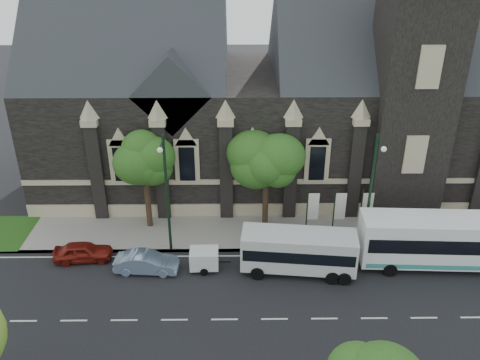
{
  "coord_description": "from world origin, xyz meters",
  "views": [
    {
      "loc": [
        0.67,
        -22.96,
        20.88
      ],
      "look_at": [
        1.0,
        6.0,
        6.33
      ],
      "focal_mm": 37.4,
      "sensor_mm": 36.0,
      "label": 1
    }
  ],
  "objects_px": {
    "tree_walk_right": "(269,157)",
    "banner_flag_center": "(338,209)",
    "banner_flag_right": "(365,209)",
    "tree_walk_left": "(147,159)",
    "tour_coach": "(456,241)",
    "banner_flag_left": "(311,209)",
    "box_trailer": "(204,259)",
    "shuttle_bus": "(299,250)",
    "sedan": "(146,262)",
    "car_far_red": "(83,252)",
    "street_lamp_mid": "(166,189)",
    "street_lamp_near": "(372,188)"
  },
  "relations": [
    {
      "from": "tree_walk_right",
      "to": "banner_flag_center",
      "type": "xyz_separation_m",
      "value": [
        5.08,
        -1.71,
        -3.43
      ]
    },
    {
      "from": "banner_flag_right",
      "to": "tree_walk_left",
      "type": "bearing_deg",
      "value": 173.96
    },
    {
      "from": "banner_flag_center",
      "to": "banner_flag_right",
      "type": "height_order",
      "value": "same"
    },
    {
      "from": "tour_coach",
      "to": "banner_flag_left",
      "type": "bearing_deg",
      "value": 160.85
    },
    {
      "from": "banner_flag_center",
      "to": "box_trailer",
      "type": "height_order",
      "value": "banner_flag_center"
    },
    {
      "from": "shuttle_bus",
      "to": "box_trailer",
      "type": "bearing_deg",
      "value": -176.05
    },
    {
      "from": "tree_walk_left",
      "to": "banner_flag_right",
      "type": "relative_size",
      "value": 1.91
    },
    {
      "from": "tree_walk_right",
      "to": "sedan",
      "type": "height_order",
      "value": "tree_walk_right"
    },
    {
      "from": "banner_flag_right",
      "to": "car_far_red",
      "type": "height_order",
      "value": "banner_flag_right"
    },
    {
      "from": "tree_walk_left",
      "to": "tour_coach",
      "type": "bearing_deg",
      "value": -14.32
    },
    {
      "from": "sedan",
      "to": "car_far_red",
      "type": "height_order",
      "value": "sedan"
    },
    {
      "from": "tree_walk_right",
      "to": "street_lamp_mid",
      "type": "bearing_deg",
      "value": -153.35
    },
    {
      "from": "street_lamp_near",
      "to": "sedan",
      "type": "distance_m",
      "value": 16.14
    },
    {
      "from": "street_lamp_mid",
      "to": "banner_flag_center",
      "type": "bearing_deg",
      "value": 8.82
    },
    {
      "from": "car_far_red",
      "to": "sedan",
      "type": "bearing_deg",
      "value": -111.47
    },
    {
      "from": "tree_walk_right",
      "to": "box_trailer",
      "type": "relative_size",
      "value": 2.77
    },
    {
      "from": "banner_flag_right",
      "to": "sedan",
      "type": "bearing_deg",
      "value": -165.03
    },
    {
      "from": "banner_flag_right",
      "to": "tour_coach",
      "type": "distance_m",
      "value": 6.53
    },
    {
      "from": "banner_flag_left",
      "to": "box_trailer",
      "type": "xyz_separation_m",
      "value": [
        -7.74,
        -3.98,
        -1.53
      ]
    },
    {
      "from": "street_lamp_mid",
      "to": "shuttle_bus",
      "type": "height_order",
      "value": "street_lamp_mid"
    },
    {
      "from": "tour_coach",
      "to": "shuttle_bus",
      "type": "distance_m",
      "value": 10.71
    },
    {
      "from": "tree_walk_right",
      "to": "sedan",
      "type": "bearing_deg",
      "value": -145.48
    },
    {
      "from": "street_lamp_mid",
      "to": "banner_flag_left",
      "type": "relative_size",
      "value": 2.25
    },
    {
      "from": "tree_walk_right",
      "to": "banner_flag_left",
      "type": "xyz_separation_m",
      "value": [
        3.08,
        -1.71,
        -3.43
      ]
    },
    {
      "from": "tree_walk_left",
      "to": "banner_flag_right",
      "type": "distance_m",
      "value": 16.52
    },
    {
      "from": "tour_coach",
      "to": "car_far_red",
      "type": "bearing_deg",
      "value": -179.27
    },
    {
      "from": "banner_flag_right",
      "to": "car_far_red",
      "type": "xyz_separation_m",
      "value": [
        -20.31,
        -2.83,
        -1.7
      ]
    },
    {
      "from": "banner_flag_left",
      "to": "shuttle_bus",
      "type": "relative_size",
      "value": 0.51
    },
    {
      "from": "tree_walk_right",
      "to": "tour_coach",
      "type": "xyz_separation_m",
      "value": [
        12.4,
        -5.47,
        -3.79
      ]
    },
    {
      "from": "banner_flag_right",
      "to": "sedan",
      "type": "distance_m",
      "value": 16.28
    },
    {
      "from": "tree_walk_right",
      "to": "banner_flag_right",
      "type": "distance_m",
      "value": 8.05
    },
    {
      "from": "car_far_red",
      "to": "box_trailer",
      "type": "bearing_deg",
      "value": -102.87
    },
    {
      "from": "tree_walk_right",
      "to": "sedan",
      "type": "distance_m",
      "value": 11.59
    },
    {
      "from": "street_lamp_mid",
      "to": "banner_flag_center",
      "type": "xyz_separation_m",
      "value": [
        12.29,
        1.91,
        -2.73
      ]
    },
    {
      "from": "tree_walk_right",
      "to": "street_lamp_near",
      "type": "bearing_deg",
      "value": -28.06
    },
    {
      "from": "street_lamp_near",
      "to": "sedan",
      "type": "relative_size",
      "value": 2.09
    },
    {
      "from": "street_lamp_mid",
      "to": "shuttle_bus",
      "type": "bearing_deg",
      "value": -14.72
    },
    {
      "from": "tree_walk_left",
      "to": "box_trailer",
      "type": "bearing_deg",
      "value": -52.58
    },
    {
      "from": "street_lamp_mid",
      "to": "box_trailer",
      "type": "xyz_separation_m",
      "value": [
        2.55,
        -2.07,
        -4.26
      ]
    },
    {
      "from": "sedan",
      "to": "banner_flag_center",
      "type": "bearing_deg",
      "value": -69.48
    },
    {
      "from": "banner_flag_right",
      "to": "sedan",
      "type": "height_order",
      "value": "banner_flag_right"
    },
    {
      "from": "street_lamp_mid",
      "to": "banner_flag_center",
      "type": "height_order",
      "value": "street_lamp_mid"
    },
    {
      "from": "box_trailer",
      "to": "car_far_red",
      "type": "height_order",
      "value": "box_trailer"
    },
    {
      "from": "street_lamp_near",
      "to": "box_trailer",
      "type": "distance_m",
      "value": 12.39
    },
    {
      "from": "banner_flag_left",
      "to": "banner_flag_center",
      "type": "relative_size",
      "value": 1.0
    },
    {
      "from": "sedan",
      "to": "car_far_red",
      "type": "distance_m",
      "value": 4.85
    },
    {
      "from": "banner_flag_center",
      "to": "tree_walk_right",
      "type": "bearing_deg",
      "value": 161.36
    },
    {
      "from": "street_lamp_near",
      "to": "banner_flag_center",
      "type": "height_order",
      "value": "street_lamp_near"
    },
    {
      "from": "street_lamp_near",
      "to": "shuttle_bus",
      "type": "bearing_deg",
      "value": -155.22
    },
    {
      "from": "shuttle_bus",
      "to": "car_far_red",
      "type": "distance_m",
      "value": 15.04
    }
  ]
}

